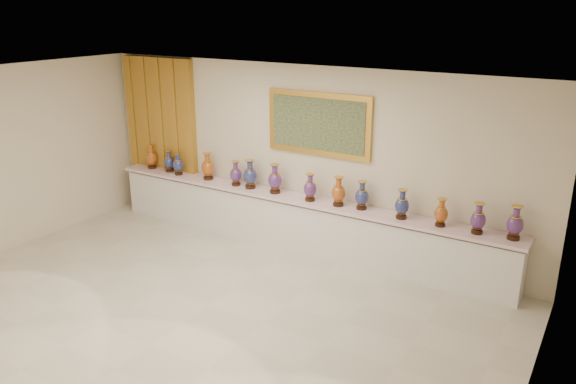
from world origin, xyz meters
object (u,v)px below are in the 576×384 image
object	(u,v)px
counter	(294,223)
vase_0	(151,158)
vase_2	(178,165)
vase_1	(169,162)

from	to	relation	value
counter	vase_0	distance (m)	3.25
counter	vase_2	world-z (taller)	vase_2
vase_0	vase_1	world-z (taller)	vase_0
counter	vase_1	world-z (taller)	vase_1
vase_0	counter	bearing A→B (deg)	-0.10
vase_1	vase_2	bearing A→B (deg)	-12.34
counter	vase_1	xyz separation A→B (m)	(-2.74, 0.01, 0.65)
counter	vase_2	size ratio (longest dim) A/B	17.71
vase_2	counter	bearing A→B (deg)	1.31
vase_1	vase_0	bearing A→B (deg)	179.94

